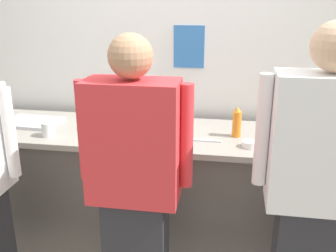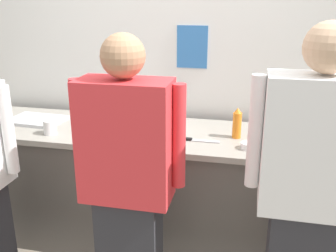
{
  "view_description": "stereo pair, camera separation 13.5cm",
  "coord_description": "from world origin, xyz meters",
  "px_view_note": "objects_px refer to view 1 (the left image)",
  "views": [
    {
      "loc": [
        0.48,
        -2.17,
        1.84
      ],
      "look_at": [
        0.06,
        0.34,
        0.97
      ],
      "focal_mm": 41.51,
      "sensor_mm": 36.0,
      "label": 1
    },
    {
      "loc": [
        0.61,
        -2.14,
        1.84
      ],
      "look_at": [
        0.06,
        0.34,
        0.97
      ],
      "focal_mm": 41.51,
      "sensor_mm": 36.0,
      "label": 2
    }
  ],
  "objects_px": {
    "chef_far_right": "(317,191)",
    "ramekin_red_sauce": "(250,144)",
    "chef_center": "(134,185)",
    "mixing_bowl_steel": "(153,129)",
    "sheet_tray": "(32,122)",
    "ramekin_green_sauce": "(178,125)",
    "squeeze_bottle_primary": "(237,122)",
    "ramekin_yellow_sauce": "(286,131)",
    "deli_cup": "(48,129)",
    "ramekin_orange_sauce": "(297,147)",
    "plate_stack_front": "(102,124)",
    "chefs_knife": "(197,139)"
  },
  "relations": [
    {
      "from": "chef_center",
      "to": "chefs_knife",
      "type": "distance_m",
      "value": 0.7
    },
    {
      "from": "plate_stack_front",
      "to": "ramekin_orange_sauce",
      "type": "relative_size",
      "value": 2.26
    },
    {
      "from": "chef_center",
      "to": "ramekin_orange_sauce",
      "type": "relative_size",
      "value": 16.9
    },
    {
      "from": "chef_far_right",
      "to": "chefs_knife",
      "type": "bearing_deg",
      "value": 136.09
    },
    {
      "from": "sheet_tray",
      "to": "ramekin_green_sauce",
      "type": "distance_m",
      "value": 1.1
    },
    {
      "from": "chef_far_right",
      "to": "sheet_tray",
      "type": "height_order",
      "value": "chef_far_right"
    },
    {
      "from": "chef_far_right",
      "to": "ramekin_orange_sauce",
      "type": "height_order",
      "value": "chef_far_right"
    },
    {
      "from": "plate_stack_front",
      "to": "chefs_knife",
      "type": "bearing_deg",
      "value": -8.96
    },
    {
      "from": "ramekin_orange_sauce",
      "to": "chefs_knife",
      "type": "xyz_separation_m",
      "value": [
        -0.64,
        0.06,
        -0.01
      ]
    },
    {
      "from": "chef_center",
      "to": "chefs_knife",
      "type": "xyz_separation_m",
      "value": [
        0.27,
        0.65,
        0.03
      ]
    },
    {
      "from": "chef_center",
      "to": "ramekin_orange_sauce",
      "type": "bearing_deg",
      "value": 32.75
    },
    {
      "from": "ramekin_green_sauce",
      "to": "ramekin_red_sauce",
      "type": "distance_m",
      "value": 0.59
    },
    {
      "from": "chef_center",
      "to": "squeeze_bottle_primary",
      "type": "xyz_separation_m",
      "value": [
        0.53,
        0.77,
        0.13
      ]
    },
    {
      "from": "chef_center",
      "to": "plate_stack_front",
      "type": "height_order",
      "value": "chef_center"
    },
    {
      "from": "sheet_tray",
      "to": "ramekin_red_sauce",
      "type": "bearing_deg",
      "value": -7.6
    },
    {
      "from": "chef_center",
      "to": "ramekin_red_sauce",
      "type": "relative_size",
      "value": 17.47
    },
    {
      "from": "mixing_bowl_steel",
      "to": "ramekin_yellow_sauce",
      "type": "xyz_separation_m",
      "value": [
        0.91,
        0.21,
        -0.03
      ]
    },
    {
      "from": "ramekin_green_sauce",
      "to": "deli_cup",
      "type": "height_order",
      "value": "deli_cup"
    },
    {
      "from": "chef_center",
      "to": "sheet_tray",
      "type": "height_order",
      "value": "chef_center"
    },
    {
      "from": "ramekin_green_sauce",
      "to": "deli_cup",
      "type": "bearing_deg",
      "value": -159.29
    },
    {
      "from": "chef_center",
      "to": "deli_cup",
      "type": "relative_size",
      "value": 16.67
    },
    {
      "from": "ramekin_green_sauce",
      "to": "ramekin_orange_sauce",
      "type": "bearing_deg",
      "value": -20.17
    },
    {
      "from": "chef_far_right",
      "to": "deli_cup",
      "type": "relative_size",
      "value": 17.33
    },
    {
      "from": "squeeze_bottle_primary",
      "to": "ramekin_green_sauce",
      "type": "bearing_deg",
      "value": 165.31
    },
    {
      "from": "ramekin_green_sauce",
      "to": "ramekin_orange_sauce",
      "type": "height_order",
      "value": "ramekin_green_sauce"
    },
    {
      "from": "ramekin_orange_sauce",
      "to": "ramekin_yellow_sauce",
      "type": "relative_size",
      "value": 1.17
    },
    {
      "from": "ramekin_green_sauce",
      "to": "ramekin_orange_sauce",
      "type": "relative_size",
      "value": 0.96
    },
    {
      "from": "ramekin_green_sauce",
      "to": "ramekin_red_sauce",
      "type": "bearing_deg",
      "value": -30.57
    },
    {
      "from": "ramekin_red_sauce",
      "to": "chefs_knife",
      "type": "relative_size",
      "value": 0.35
    },
    {
      "from": "chef_center",
      "to": "mixing_bowl_steel",
      "type": "distance_m",
      "value": 0.67
    },
    {
      "from": "squeeze_bottle_primary",
      "to": "ramekin_yellow_sauce",
      "type": "distance_m",
      "value": 0.37
    },
    {
      "from": "ramekin_green_sauce",
      "to": "chef_far_right",
      "type": "bearing_deg",
      "value": -46.59
    },
    {
      "from": "plate_stack_front",
      "to": "ramekin_red_sauce",
      "type": "distance_m",
      "value": 1.06
    },
    {
      "from": "chef_center",
      "to": "sheet_tray",
      "type": "xyz_separation_m",
      "value": [
        -0.99,
        0.79,
        0.04
      ]
    },
    {
      "from": "plate_stack_front",
      "to": "ramekin_yellow_sauce",
      "type": "bearing_deg",
      "value": 5.07
    },
    {
      "from": "chef_far_right",
      "to": "mixing_bowl_steel",
      "type": "xyz_separation_m",
      "value": [
        -0.96,
        0.65,
        0.04
      ]
    },
    {
      "from": "sheet_tray",
      "to": "ramekin_yellow_sauce",
      "type": "distance_m",
      "value": 1.87
    },
    {
      "from": "chef_far_right",
      "to": "ramekin_red_sauce",
      "type": "relative_size",
      "value": 18.17
    },
    {
      "from": "ramekin_green_sauce",
      "to": "ramekin_yellow_sauce",
      "type": "bearing_deg",
      "value": -0.45
    },
    {
      "from": "ramekin_yellow_sauce",
      "to": "chefs_knife",
      "type": "distance_m",
      "value": 0.65
    },
    {
      "from": "ramekin_red_sauce",
      "to": "ramekin_green_sauce",
      "type": "bearing_deg",
      "value": 149.43
    },
    {
      "from": "chef_center",
      "to": "squeeze_bottle_primary",
      "type": "height_order",
      "value": "chef_center"
    },
    {
      "from": "mixing_bowl_steel",
      "to": "deli_cup",
      "type": "xyz_separation_m",
      "value": [
        -0.71,
        -0.11,
        -0.01
      ]
    },
    {
      "from": "mixing_bowl_steel",
      "to": "ramekin_red_sauce",
      "type": "xyz_separation_m",
      "value": [
        0.65,
        -0.09,
        -0.03
      ]
    },
    {
      "from": "plate_stack_front",
      "to": "chefs_knife",
      "type": "height_order",
      "value": "plate_stack_front"
    },
    {
      "from": "chef_center",
      "to": "deli_cup",
      "type": "bearing_deg",
      "value": 143.08
    },
    {
      "from": "ramekin_orange_sauce",
      "to": "chef_far_right",
      "type": "bearing_deg",
      "value": -88.74
    },
    {
      "from": "chef_far_right",
      "to": "chefs_knife",
      "type": "xyz_separation_m",
      "value": [
        -0.65,
        0.63,
        -0.01
      ]
    },
    {
      "from": "ramekin_red_sauce",
      "to": "chef_far_right",
      "type": "bearing_deg",
      "value": -61.27
    },
    {
      "from": "mixing_bowl_steel",
      "to": "chefs_knife",
      "type": "distance_m",
      "value": 0.31
    }
  ]
}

